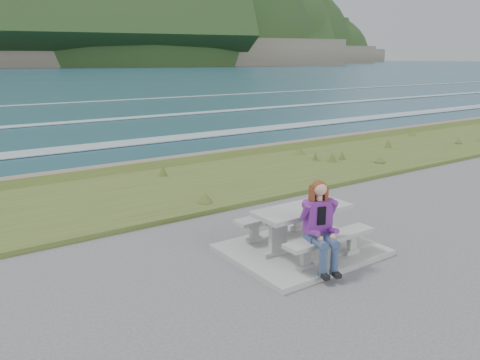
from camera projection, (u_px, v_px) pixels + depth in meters
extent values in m
cube|color=gray|center=(301.00, 250.00, 8.44)|extent=(2.60, 2.10, 0.10)
cube|color=gray|center=(278.00, 252.00, 8.12)|extent=(0.62, 0.12, 0.08)
cube|color=gray|center=(278.00, 236.00, 8.04)|extent=(0.34, 0.09, 0.51)
cube|color=gray|center=(278.00, 220.00, 7.97)|extent=(0.62, 0.12, 0.08)
cube|color=gray|center=(323.00, 239.00, 8.71)|extent=(0.62, 0.12, 0.08)
cube|color=gray|center=(324.00, 224.00, 8.64)|extent=(0.34, 0.09, 0.51)
cube|color=gray|center=(324.00, 209.00, 8.56)|extent=(0.62, 0.12, 0.08)
cube|color=gray|center=(302.00, 210.00, 8.25)|extent=(1.80, 0.75, 0.08)
cube|color=gray|center=(305.00, 266.00, 7.56)|extent=(0.30, 0.12, 0.08)
cube|color=gray|center=(305.00, 258.00, 7.52)|extent=(0.17, 0.09, 0.22)
cube|color=gray|center=(306.00, 249.00, 7.49)|extent=(0.30, 0.12, 0.08)
cube|color=gray|center=(351.00, 251.00, 8.15)|extent=(0.30, 0.12, 0.08)
cube|color=gray|center=(352.00, 243.00, 8.11)|extent=(0.17, 0.09, 0.22)
cube|color=gray|center=(352.00, 235.00, 8.08)|extent=(0.30, 0.12, 0.08)
cube|color=gray|center=(330.00, 238.00, 7.76)|extent=(1.80, 0.35, 0.07)
cube|color=gray|center=(254.00, 240.00, 8.68)|extent=(0.30, 0.12, 0.08)
cube|color=gray|center=(254.00, 232.00, 8.64)|extent=(0.17, 0.09, 0.22)
cube|color=gray|center=(254.00, 224.00, 8.60)|extent=(0.30, 0.12, 0.08)
cube|color=gray|center=(298.00, 228.00, 9.27)|extent=(0.30, 0.12, 0.08)
cube|color=gray|center=(298.00, 221.00, 9.23)|extent=(0.17, 0.09, 0.22)
cube|color=gray|center=(298.00, 214.00, 9.19)|extent=(0.30, 0.12, 0.08)
cube|color=gray|center=(277.00, 215.00, 8.88)|extent=(1.80, 0.35, 0.07)
cube|color=#38501E|center=(175.00, 190.00, 12.44)|extent=(160.00, 4.50, 0.22)
cube|color=brown|center=(133.00, 169.00, 14.75)|extent=(160.00, 0.80, 2.20)
cube|color=silver|center=(81.00, 182.00, 20.06)|extent=(220.00, 3.00, 0.06)
cube|color=silver|center=(40.00, 152.00, 26.44)|extent=(220.00, 2.00, 0.06)
cube|color=silver|center=(5.00, 127.00, 36.01)|extent=(220.00, 1.40, 0.06)
cube|color=brown|center=(133.00, 53.00, 341.07)|extent=(296.14, 193.70, 18.00)
ellipsoid|color=black|center=(132.00, 49.00, 340.31)|extent=(311.77, 210.10, 215.03)
cube|color=brown|center=(265.00, 55.00, 516.90)|extent=(224.66, 148.06, 18.00)
ellipsoid|color=black|center=(265.00, 52.00, 516.15)|extent=(236.23, 161.33, 164.44)
cube|color=brown|center=(310.00, 56.00, 684.29)|extent=(197.87, 126.05, 18.00)
ellipsoid|color=black|center=(310.00, 53.00, 683.54)|extent=(207.79, 137.80, 120.16)
cube|color=navy|center=(323.00, 254.00, 7.43)|extent=(0.56, 0.79, 0.57)
cube|color=#6C2385|center=(318.00, 216.00, 7.51)|extent=(0.47, 0.35, 0.54)
sphere|color=#D9A287|center=(320.00, 189.00, 7.38)|extent=(0.23, 0.23, 0.23)
sphere|color=#542D13|center=(319.00, 188.00, 7.40)|extent=(0.25, 0.25, 0.25)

